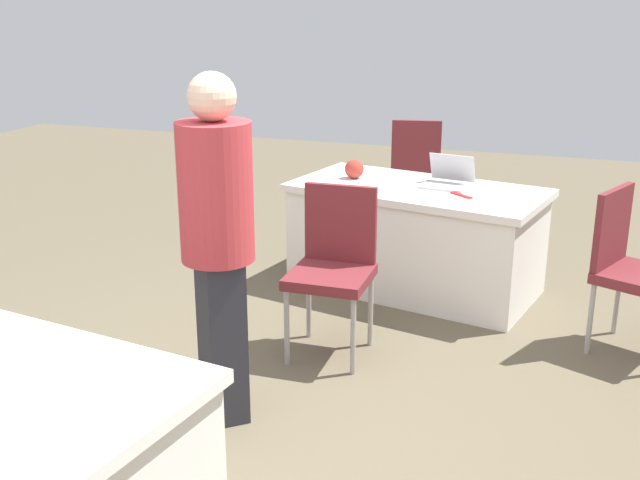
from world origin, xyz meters
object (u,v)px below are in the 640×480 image
at_px(chair_tucked_left, 631,262).
at_px(person_attendee_standing, 218,235).
at_px(table_foreground, 416,238).
at_px(chair_tucked_right, 416,165).
at_px(laptop_silver, 447,180).
at_px(scissors_red, 461,195).
at_px(chair_aisle, 334,260).
at_px(yarn_ball, 354,169).

bearing_deg(chair_tucked_left, person_attendee_standing, -29.45).
xyz_separation_m(table_foreground, chair_tucked_right, (0.35, -1.49, 0.19)).
xyz_separation_m(chair_tucked_left, person_attendee_standing, (1.85, 1.42, 0.39)).
bearing_deg(chair_tucked_right, person_attendee_standing, -103.82).
height_order(table_foreground, chair_tucked_left, chair_tucked_left).
height_order(table_foreground, laptop_silver, laptop_silver).
bearing_deg(laptop_silver, table_foreground, 34.53).
bearing_deg(scissors_red, table_foreground, -166.63).
bearing_deg(scissors_red, chair_tucked_right, 150.36).
height_order(chair_tucked_right, person_attendee_standing, person_attendee_standing).
bearing_deg(scissors_red, chair_aisle, -80.85).
relative_size(yarn_ball, scissors_red, 0.75).
bearing_deg(person_attendee_standing, chair_tucked_left, 86.30).
xyz_separation_m(chair_aisle, laptop_silver, (-0.40, -1.21, 0.23)).
distance_m(table_foreground, chair_tucked_left, 1.47).
relative_size(laptop_silver, yarn_ball, 2.66).
relative_size(person_attendee_standing, scissors_red, 9.22).
relative_size(table_foreground, chair_tucked_right, 1.88).
height_order(table_foreground, yarn_ball, yarn_ball).
relative_size(table_foreground, yarn_ball, 13.43).
xyz_separation_m(chair_tucked_left, chair_tucked_right, (1.70, -2.05, 0.02)).
height_order(chair_tucked_left, chair_aisle, chair_aisle).
bearing_deg(table_foreground, person_attendee_standing, 75.93).
bearing_deg(chair_tucked_right, chair_aisle, -98.64).
height_order(person_attendee_standing, laptop_silver, person_attendee_standing).
height_order(chair_tucked_right, scissors_red, chair_tucked_right).
relative_size(chair_aisle, person_attendee_standing, 0.57).
distance_m(chair_tucked_right, chair_aisle, 2.62).
distance_m(laptop_silver, yarn_ball, 0.66).
height_order(chair_aisle, yarn_ball, chair_aisle).
xyz_separation_m(person_attendee_standing, laptop_silver, (-0.68, -2.07, -0.15)).
height_order(table_foreground, scissors_red, scissors_red).
bearing_deg(table_foreground, chair_tucked_left, 157.56).
distance_m(chair_tucked_right, laptop_silver, 1.52).
height_order(chair_tucked_right, laptop_silver, chair_tucked_right).
height_order(chair_aisle, scissors_red, chair_aisle).
bearing_deg(laptop_silver, scissors_red, 130.23).
xyz_separation_m(chair_tucked_left, chair_aisle, (1.58, 0.56, 0.01)).
relative_size(table_foreground, scissors_red, 10.08).
relative_size(person_attendee_standing, laptop_silver, 4.61).
bearing_deg(chair_tucked_left, laptop_silver, -95.76).
bearing_deg(chair_tucked_left, scissors_red, -88.68).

